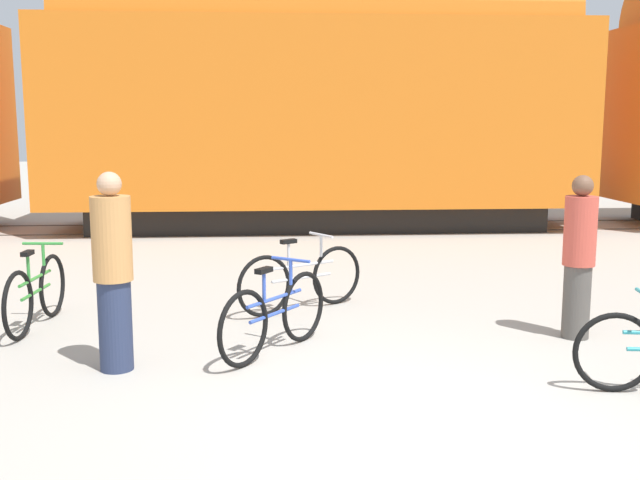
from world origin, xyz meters
TOP-DOWN VIEW (x-y plane):
  - ground_plane at (0.00, 0.00)m, footprint 80.00×80.00m
  - freight_train at (0.00, 10.68)m, footprint 36.11×2.96m
  - rail_near at (0.00, 9.96)m, footprint 48.11×0.07m
  - rail_far at (0.00, 11.40)m, footprint 48.11×0.07m
  - bicycle_green at (-3.66, 2.84)m, footprint 0.46×1.72m
  - bicycle_blue at (-1.01, 1.70)m, footprint 1.08×1.44m
  - bicycle_silver at (-0.67, 3.41)m, footprint 1.56×1.03m
  - person_in_red at (2.19, 2.03)m, footprint 0.34×0.34m
  - person_in_tan at (-2.49, 1.30)m, footprint 0.36×0.36m

SIDE VIEW (x-z plane):
  - ground_plane at x=0.00m, z-range 0.00..0.00m
  - rail_near at x=0.00m, z-range 0.00..0.01m
  - rail_far at x=0.00m, z-range 0.00..0.01m
  - bicycle_blue at x=-1.01m, z-range -0.07..0.85m
  - bicycle_silver at x=-0.67m, z-range -0.07..0.85m
  - bicycle_green at x=-3.66m, z-range -0.07..0.85m
  - person_in_red at x=2.19m, z-range 0.01..1.74m
  - person_in_tan at x=-2.49m, z-range 0.00..1.84m
  - freight_train at x=0.00m, z-range 0.17..5.92m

